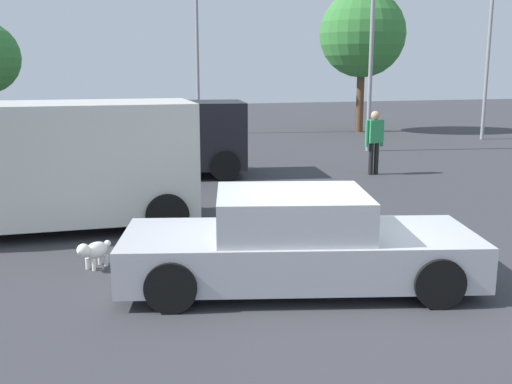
% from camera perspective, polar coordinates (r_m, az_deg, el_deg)
% --- Properties ---
extents(ground_plane, '(80.00, 80.00, 0.00)m').
position_cam_1_polar(ground_plane, '(8.24, 6.38, -9.01)').
color(ground_plane, '#38383D').
extents(sedan_foreground, '(4.94, 2.81, 1.29)m').
position_cam_1_polar(sedan_foreground, '(8.10, 3.89, -4.89)').
color(sedan_foreground, '#B7BABF').
rests_on(sedan_foreground, ground_plane).
extents(dog, '(0.50, 0.49, 0.43)m').
position_cam_1_polar(dog, '(9.18, -15.09, -5.37)').
color(dog, white).
rests_on(dog, ground_plane).
extents(van_white, '(5.31, 2.31, 2.29)m').
position_cam_1_polar(van_white, '(11.40, -19.29, 2.65)').
color(van_white, silver).
rests_on(van_white, ground_plane).
extents(suv_dark, '(5.17, 2.74, 1.99)m').
position_cam_1_polar(suv_dark, '(16.44, -9.88, 5.24)').
color(suv_dark, black).
rests_on(suv_dark, ground_plane).
extents(pedestrian, '(0.57, 0.27, 1.74)m').
position_cam_1_polar(pedestrian, '(16.79, 11.14, 5.14)').
color(pedestrian, black).
rests_on(pedestrian, ground_plane).
extents(light_post_near, '(0.44, 0.44, 7.82)m').
position_cam_1_polar(light_post_near, '(26.84, -5.64, 16.51)').
color(light_post_near, gray).
rests_on(light_post_near, ground_plane).
extents(light_post_mid, '(0.44, 0.44, 7.30)m').
position_cam_1_polar(light_post_mid, '(21.54, 10.99, 16.75)').
color(light_post_mid, gray).
rests_on(light_post_mid, ground_plane).
extents(light_post_far, '(0.44, 0.44, 7.48)m').
position_cam_1_polar(light_post_far, '(26.34, 21.35, 15.47)').
color(light_post_far, gray).
rests_on(light_post_far, ground_plane).
extents(tree_back_center, '(3.80, 3.80, 6.23)m').
position_cam_1_polar(tree_back_center, '(27.91, 10.01, 14.48)').
color(tree_back_center, brown).
rests_on(tree_back_center, ground_plane).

